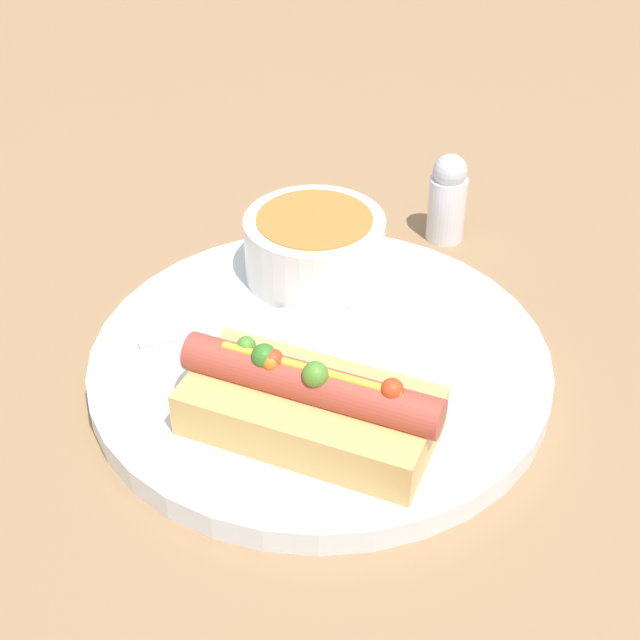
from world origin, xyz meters
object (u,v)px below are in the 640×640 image
Objects in this scene: hot_dog at (310,403)px; salt_shaker at (448,198)px; soup_bowl at (315,244)px; spoon at (306,306)px.

salt_shaker reaches higher than hot_dog.
hot_dog is 1.54× the size of soup_bowl.
soup_bowl is at bearing -120.20° from salt_shaker.
salt_shaker reaches higher than soup_bowl.
spoon is 1.72× the size of salt_shaker.
hot_dog is 0.12m from spoon.
soup_bowl reaches higher than spoon.
spoon is 0.16m from salt_shaker.
hot_dog is 2.10× the size of salt_shaker.
salt_shaker reaches higher than spoon.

